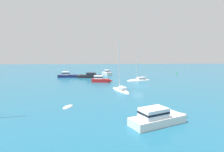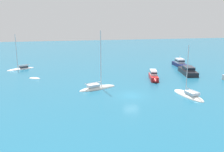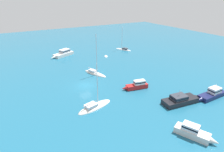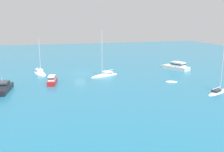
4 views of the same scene
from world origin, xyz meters
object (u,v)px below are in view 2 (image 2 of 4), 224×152
(rib, at_px, (35,78))
(powerboat, at_px, (181,64))
(launch, at_px, (154,76))
(sailboat_1, at_px, (97,88))
(sailboat, at_px, (189,95))
(yacht, at_px, (21,69))
(cabin_cruiser, at_px, (188,71))

(rib, bearing_deg, powerboat, -146.84)
(launch, bearing_deg, rib, -91.24)
(launch, relative_size, sailboat_1, 0.55)
(launch, height_order, sailboat, sailboat)
(sailboat, bearing_deg, yacht, 36.11)
(launch, bearing_deg, powerboat, 146.57)
(sailboat, relative_size, sailboat_1, 0.81)
(launch, height_order, yacht, yacht)
(powerboat, relative_size, yacht, 0.92)
(powerboat, distance_m, yacht, 38.76)
(rib, distance_m, sailboat, 30.95)
(cabin_cruiser, height_order, sailboat, sailboat)
(rib, xyz_separation_m, launch, (-23.98, 4.91, 0.75))
(yacht, bearing_deg, sailboat_1, 103.47)
(powerboat, xyz_separation_m, sailboat_1, (22.49, 15.48, -0.55))
(sailboat, bearing_deg, sailboat_1, 51.36)
(rib, xyz_separation_m, yacht, (4.13, -9.50, 0.16))
(rib, distance_m, yacht, 10.36)
(launch, bearing_deg, sailboat_1, -58.97)
(rib, height_order, sailboat_1, sailboat_1)
(cabin_cruiser, relative_size, sailboat_1, 0.80)
(launch, bearing_deg, yacht, -106.81)
(sailboat, height_order, sailboat_1, sailboat_1)
(yacht, bearing_deg, powerboat, 147.96)
(cabin_cruiser, xyz_separation_m, sailboat, (6.58, 14.98, -0.60))
(rib, height_order, yacht, yacht)
(powerboat, height_order, yacht, yacht)
(sailboat, height_order, yacht, sailboat)
(launch, distance_m, yacht, 31.60)
(powerboat, bearing_deg, sailboat, -20.82)
(launch, relative_size, sailboat, 0.68)
(yacht, bearing_deg, sailboat, 113.16)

